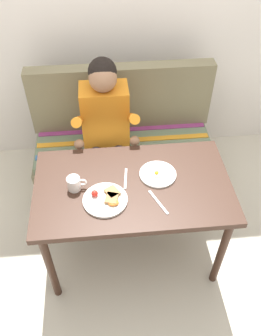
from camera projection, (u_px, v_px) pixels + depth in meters
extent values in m
plane|color=beige|center=(132.00, 249.00, 2.64)|extent=(8.00, 8.00, 0.00)
cube|color=silver|center=(116.00, 7.00, 2.61)|extent=(4.40, 0.10, 2.60)
cube|color=#352017|center=(133.00, 186.00, 2.14)|extent=(1.20, 0.70, 0.04)
cylinder|color=#352017|center=(50.00, 267.00, 2.16)|extent=(0.05, 0.05, 0.69)
cylinder|color=#352017|center=(221.00, 252.00, 2.23)|extent=(0.05, 0.05, 0.69)
cylinder|color=#352017|center=(55.00, 195.00, 2.57)|extent=(0.05, 0.05, 0.69)
cylinder|color=#352017|center=(200.00, 185.00, 2.64)|extent=(0.05, 0.05, 0.69)
cube|color=#756D50|center=(124.00, 164.00, 3.01)|extent=(1.44, 0.56, 0.40)
cube|color=slate|center=(124.00, 144.00, 2.84)|extent=(1.40, 0.52, 0.06)
cube|color=#756D50|center=(121.00, 97.00, 2.79)|extent=(1.44, 0.12, 0.54)
cube|color=#336099|center=(125.00, 152.00, 2.72)|extent=(1.38, 0.05, 0.01)
cube|color=orange|center=(124.00, 140.00, 2.82)|extent=(1.38, 0.05, 0.01)
cube|color=#93387A|center=(122.00, 129.00, 2.92)|extent=(1.38, 0.05, 0.01)
cube|color=orange|center=(105.00, 116.00, 2.56)|extent=(0.34, 0.22, 0.48)
sphere|color=#9E7051|center=(103.00, 78.00, 2.31)|extent=(0.19, 0.19, 0.19)
sphere|color=black|center=(102.00, 72.00, 2.31)|extent=(0.19, 0.19, 0.19)
cylinder|color=orange|center=(78.00, 122.00, 2.40)|extent=(0.07, 0.29, 0.23)
cylinder|color=orange|center=(133.00, 119.00, 2.42)|extent=(0.07, 0.29, 0.23)
sphere|color=#9E7051|center=(79.00, 144.00, 2.39)|extent=(0.07, 0.07, 0.07)
sphere|color=#9E7051|center=(135.00, 141.00, 2.41)|extent=(0.07, 0.07, 0.07)
cylinder|color=#232333|center=(96.00, 157.00, 2.60)|extent=(0.09, 0.34, 0.09)
cylinder|color=#232333|center=(99.00, 197.00, 2.67)|extent=(0.08, 0.08, 0.52)
cube|color=black|center=(101.00, 221.00, 2.79)|extent=(0.09, 0.20, 0.05)
cylinder|color=#232333|center=(119.00, 155.00, 2.62)|extent=(0.09, 0.34, 0.09)
cylinder|color=#232333|center=(122.00, 195.00, 2.68)|extent=(0.08, 0.08, 0.52)
cube|color=black|center=(123.00, 220.00, 2.81)|extent=(0.09, 0.20, 0.05)
cylinder|color=white|center=(105.00, 200.00, 2.03)|extent=(0.26, 0.26, 0.02)
cube|color=#9A6B40|center=(112.00, 199.00, 2.01)|extent=(0.09, 0.10, 0.02)
cube|color=#9E7541|center=(112.00, 192.00, 2.05)|extent=(0.10, 0.10, 0.02)
sphere|color=red|center=(95.00, 193.00, 2.03)|extent=(0.04, 0.04, 0.04)
ellipsoid|color=#CC6623|center=(113.00, 203.00, 1.99)|extent=(0.06, 0.05, 0.02)
cylinder|color=white|center=(158.00, 174.00, 2.18)|extent=(0.23, 0.23, 0.01)
ellipsoid|color=white|center=(158.00, 173.00, 2.17)|extent=(0.09, 0.08, 0.01)
sphere|color=yellow|center=(157.00, 173.00, 2.16)|extent=(0.03, 0.03, 0.03)
cylinder|color=white|center=(74.00, 183.00, 2.08)|extent=(0.08, 0.08, 0.09)
cylinder|color=brown|center=(73.00, 179.00, 2.05)|extent=(0.07, 0.07, 0.01)
torus|color=white|center=(83.00, 182.00, 2.08)|extent=(0.05, 0.01, 0.05)
cube|color=silver|center=(126.00, 179.00, 2.16)|extent=(0.04, 0.17, 0.00)
cube|color=silver|center=(158.00, 202.00, 2.03)|extent=(0.09, 0.19, 0.00)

